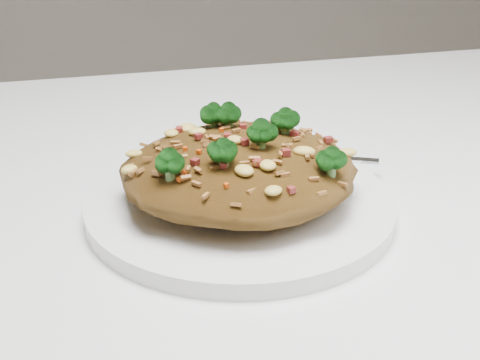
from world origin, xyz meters
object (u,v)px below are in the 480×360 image
plate (240,205)px  fork (297,156)px  dining_table (262,286)px  fried_rice (240,161)px

plate → fork: 0.10m
dining_table → fork: fork is taller
plate → dining_table: bearing=38.7°
plate → fork: bearing=42.2°
dining_table → fork: size_ratio=7.79×
plate → fried_rice: 0.04m
fried_rice → plate: bearing=141.2°
fried_rice → fork: 0.10m
plate → fork: (0.07, 0.06, 0.01)m
dining_table → fork: 0.12m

